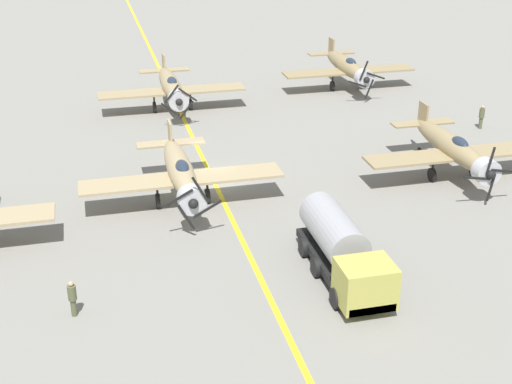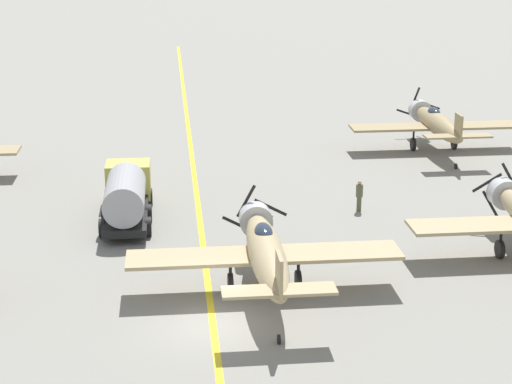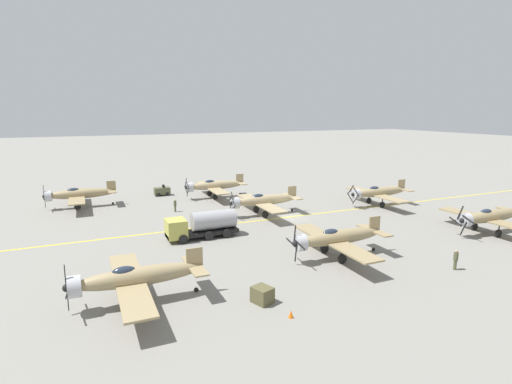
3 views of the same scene
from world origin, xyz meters
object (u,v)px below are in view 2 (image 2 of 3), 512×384
at_px(fuel_tanker, 126,194).
at_px(ground_crew_inspecting, 359,194).
at_px(airplane_far_right, 437,123).
at_px(airplane_mid_center, 265,252).

bearing_deg(fuel_tanker, ground_crew_inspecting, 0.81).
xyz_separation_m(airplane_far_right, fuel_tanker, (-21.11, -12.47, -0.50)).
xyz_separation_m(airplane_mid_center, airplane_far_right, (14.74, 22.90, 0.00)).
bearing_deg(fuel_tanker, airplane_mid_center, -58.57).
height_order(fuel_tanker, ground_crew_inspecting, fuel_tanker).
height_order(airplane_mid_center, airplane_far_right, airplane_far_right).
xyz_separation_m(fuel_tanker, ground_crew_inspecting, (12.89, 0.18, -0.53)).
bearing_deg(airplane_far_right, fuel_tanker, -135.47).
relative_size(fuel_tanker, ground_crew_inspecting, 4.46).
relative_size(airplane_far_right, ground_crew_inspecting, 6.69).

